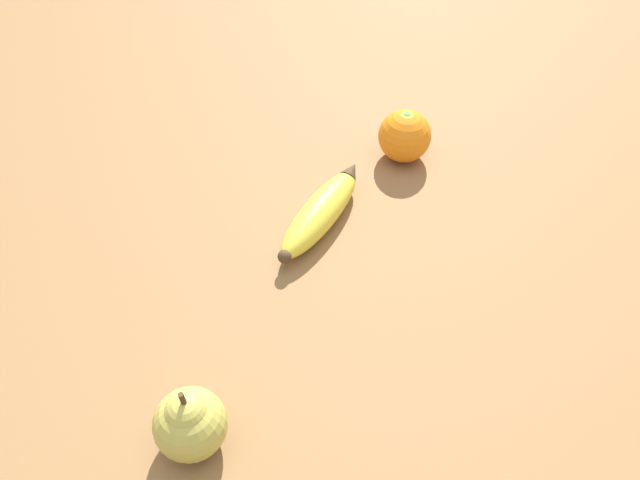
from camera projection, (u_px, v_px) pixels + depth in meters
The scene contains 4 objects.
ground_plane at pixel (396, 303), 0.70m from camera, with size 3.00×3.00×0.00m, color olive.
banana at pixel (321, 212), 0.77m from camera, with size 0.19×0.04×0.04m.
orange at pixel (405, 136), 0.85m from camera, with size 0.07×0.07×0.07m.
pear at pixel (190, 422), 0.56m from camera, with size 0.07×0.07×0.09m.
Camera 1 is at (0.42, 0.14, 0.55)m, focal length 35.00 mm.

